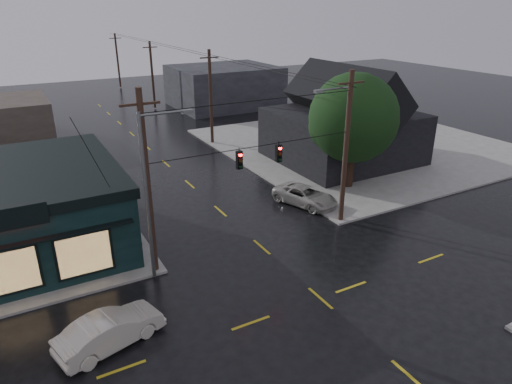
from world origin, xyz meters
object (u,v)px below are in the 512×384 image
utility_pole_nw (156,271)px  suv_silver (305,196)px  corner_tree (354,118)px  sedan_cream (110,330)px  utility_pole_ne (340,221)px

utility_pole_nw → suv_silver: bearing=15.8°
corner_tree → sedan_cream: bearing=-155.7°
utility_pole_nw → utility_pole_ne: same height
utility_pole_nw → utility_pole_ne: 13.00m
sedan_cream → suv_silver: size_ratio=0.94×
utility_pole_nw → sedan_cream: size_ratio=2.18×
utility_pole_ne → suv_silver: utility_pole_ne is taller
utility_pole_ne → corner_tree: bearing=45.9°
suv_silver → utility_pole_nw: bearing=176.6°
corner_tree → sedan_cream: 23.57m
utility_pole_nw → utility_pole_ne: size_ratio=1.00×
corner_tree → utility_pole_ne: corner_tree is taller
corner_tree → utility_pole_nw: bearing=-165.1°
sedan_cream → utility_pole_ne: bearing=-89.8°
utility_pole_nw → suv_silver: (12.50, 3.55, 0.69)m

